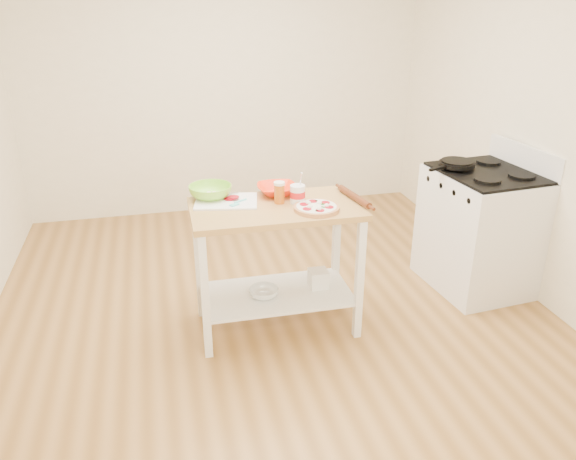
% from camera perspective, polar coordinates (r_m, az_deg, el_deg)
% --- Properties ---
extents(room_shell, '(4.04, 4.54, 2.74)m').
position_cam_1_polar(room_shell, '(3.61, -1.73, 9.94)').
color(room_shell, '#A6763D').
rests_on(room_shell, ground).
extents(prep_island, '(1.10, 0.61, 0.90)m').
position_cam_1_polar(prep_island, '(3.71, -1.22, -1.21)').
color(prep_island, '#B38849').
rests_on(prep_island, ground).
extents(gas_stove, '(0.74, 0.85, 1.11)m').
position_cam_1_polar(gas_stove, '(4.58, 18.90, 0.06)').
color(gas_stove, white).
rests_on(gas_stove, ground).
extents(skillet, '(0.41, 0.27, 0.03)m').
position_cam_1_polar(skillet, '(4.42, 16.72, 6.44)').
color(skillet, black).
rests_on(skillet, gas_stove).
extents(pizza, '(0.29, 0.29, 0.05)m').
position_cam_1_polar(pizza, '(3.54, 2.91, 2.30)').
color(pizza, tan).
rests_on(pizza, prep_island).
extents(cutting_board, '(0.45, 0.37, 0.04)m').
position_cam_1_polar(cutting_board, '(3.70, -6.33, 2.97)').
color(cutting_board, white).
rests_on(cutting_board, prep_island).
extents(spatula, '(0.13, 0.12, 0.01)m').
position_cam_1_polar(spatula, '(3.63, -5.14, 2.78)').
color(spatula, '#58DBD8').
rests_on(spatula, cutting_board).
extents(knife, '(0.26, 0.11, 0.01)m').
position_cam_1_polar(knife, '(3.75, -7.43, 3.34)').
color(knife, silver).
rests_on(knife, cutting_board).
extents(orange_bowl, '(0.27, 0.27, 0.07)m').
position_cam_1_polar(orange_bowl, '(3.81, -1.13, 4.14)').
color(orange_bowl, '#FF3512').
rests_on(orange_bowl, prep_island).
extents(green_bowl, '(0.36, 0.36, 0.09)m').
position_cam_1_polar(green_bowl, '(3.77, -7.88, 3.86)').
color(green_bowl, '#87D637').
rests_on(green_bowl, prep_island).
extents(beer_pint, '(0.07, 0.07, 0.14)m').
position_cam_1_polar(beer_pint, '(3.64, -0.89, 3.83)').
color(beer_pint, '#B85610').
rests_on(beer_pint, prep_island).
extents(yogurt_tub, '(0.10, 0.10, 0.21)m').
position_cam_1_polar(yogurt_tub, '(3.64, 0.98, 3.67)').
color(yogurt_tub, white).
rests_on(yogurt_tub, prep_island).
extents(rolling_pin, '(0.10, 0.39, 0.04)m').
position_cam_1_polar(rolling_pin, '(3.73, 6.76, 3.35)').
color(rolling_pin, '#5D2B15').
rests_on(rolling_pin, prep_island).
extents(shelf_glass_bowl, '(0.24, 0.24, 0.06)m').
position_cam_1_polar(shelf_glass_bowl, '(3.82, -2.47, -6.39)').
color(shelf_glass_bowl, silver).
rests_on(shelf_glass_bowl, prep_island).
extents(shelf_bin, '(0.13, 0.13, 0.13)m').
position_cam_1_polar(shelf_bin, '(3.94, 3.10, -4.95)').
color(shelf_bin, white).
rests_on(shelf_bin, prep_island).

